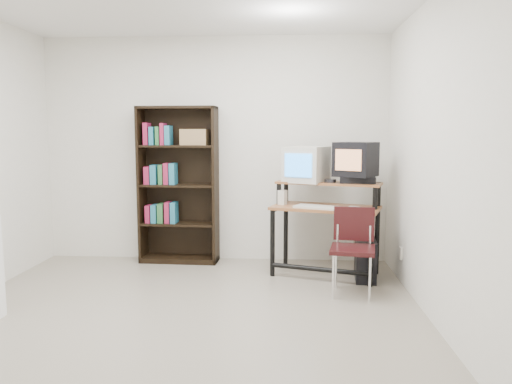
# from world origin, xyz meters

# --- Properties ---
(floor) EXTENTS (4.00, 4.00, 0.01)m
(floor) POSITION_xyz_m (0.00, 0.00, -0.01)
(floor) COLOR #9E9483
(floor) RESTS_ON ground
(back_wall) EXTENTS (4.00, 0.01, 2.60)m
(back_wall) POSITION_xyz_m (0.00, 2.00, 1.30)
(back_wall) COLOR silver
(back_wall) RESTS_ON floor
(front_wall) EXTENTS (4.00, 0.01, 2.60)m
(front_wall) POSITION_xyz_m (0.00, -2.00, 1.30)
(front_wall) COLOR silver
(front_wall) RESTS_ON floor
(right_wall) EXTENTS (0.01, 4.00, 2.60)m
(right_wall) POSITION_xyz_m (2.00, 0.00, 1.30)
(right_wall) COLOR silver
(right_wall) RESTS_ON floor
(computer_desk) EXTENTS (1.21, 0.85, 0.98)m
(computer_desk) POSITION_xyz_m (1.26, 1.39, 0.68)
(computer_desk) COLOR #9A5C32
(computer_desk) RESTS_ON floor
(crt_monitor) EXTENTS (0.54, 0.54, 0.38)m
(crt_monitor) POSITION_xyz_m (1.05, 1.56, 1.16)
(crt_monitor) COLOR beige
(crt_monitor) RESTS_ON computer_desk
(vcr) EXTENTS (0.38, 0.29, 0.08)m
(vcr) POSITION_xyz_m (1.58, 1.40, 1.01)
(vcr) COLOR black
(vcr) RESTS_ON computer_desk
(crt_tv) EXTENTS (0.51, 0.50, 0.35)m
(crt_tv) POSITION_xyz_m (1.55, 1.41, 1.23)
(crt_tv) COLOR black
(crt_tv) RESTS_ON vcr
(cd_spindle) EXTENTS (0.14, 0.14, 0.05)m
(cd_spindle) POSITION_xyz_m (1.30, 1.41, 0.99)
(cd_spindle) COLOR #26262B
(cd_spindle) RESTS_ON computer_desk
(keyboard) EXTENTS (0.51, 0.38, 0.03)m
(keyboard) POSITION_xyz_m (1.16, 1.25, 0.74)
(keyboard) COLOR beige
(keyboard) RESTS_ON computer_desk
(mousepad) EXTENTS (0.28, 0.26, 0.01)m
(mousepad) POSITION_xyz_m (1.51, 1.21, 0.72)
(mousepad) COLOR black
(mousepad) RESTS_ON computer_desk
(mouse) EXTENTS (0.12, 0.10, 0.03)m
(mouse) POSITION_xyz_m (1.52, 1.22, 0.74)
(mouse) COLOR white
(mouse) RESTS_ON mousepad
(desk_speaker) EXTENTS (0.11, 0.10, 0.17)m
(desk_speaker) POSITION_xyz_m (0.80, 1.48, 0.80)
(desk_speaker) COLOR beige
(desk_speaker) RESTS_ON computer_desk
(pc_tower) EXTENTS (0.24, 0.47, 0.42)m
(pc_tower) POSITION_xyz_m (1.65, 1.24, 0.21)
(pc_tower) COLOR black
(pc_tower) RESTS_ON floor
(school_chair) EXTENTS (0.46, 0.46, 0.80)m
(school_chair) POSITION_xyz_m (1.46, 0.80, 0.49)
(school_chair) COLOR black
(school_chair) RESTS_ON floor
(bookshelf) EXTENTS (0.91, 0.34, 1.80)m
(bookshelf) POSITION_xyz_m (-0.41, 1.86, 0.92)
(bookshelf) COLOR black
(bookshelf) RESTS_ON floor
(wall_outlet) EXTENTS (0.02, 0.08, 0.12)m
(wall_outlet) POSITION_xyz_m (1.99, 1.15, 0.30)
(wall_outlet) COLOR beige
(wall_outlet) RESTS_ON right_wall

